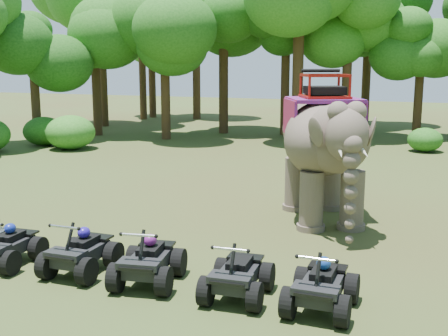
{
  "coord_description": "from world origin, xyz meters",
  "views": [
    {
      "loc": [
        4.85,
        -11.87,
        4.57
      ],
      "look_at": [
        0.0,
        1.2,
        1.9
      ],
      "focal_mm": 45.0,
      "sensor_mm": 36.0,
      "label": 1
    }
  ],
  "objects_px": {
    "atv_3": "(238,268)",
    "atv_2": "(148,254)",
    "atv_0": "(7,240)",
    "atv_1": "(81,246)",
    "atv_4": "(322,279)",
    "elephant": "(324,146)"
  },
  "relations": [
    {
      "from": "atv_3",
      "to": "atv_2",
      "type": "bearing_deg",
      "value": 175.96
    },
    {
      "from": "atv_0",
      "to": "atv_1",
      "type": "distance_m",
      "value": 1.86
    },
    {
      "from": "atv_2",
      "to": "atv_4",
      "type": "height_order",
      "value": "atv_2"
    },
    {
      "from": "atv_3",
      "to": "atv_4",
      "type": "relative_size",
      "value": 0.98
    },
    {
      "from": "atv_1",
      "to": "atv_4",
      "type": "xyz_separation_m",
      "value": [
        5.27,
        -0.05,
        -0.0
      ]
    },
    {
      "from": "atv_0",
      "to": "atv_3",
      "type": "distance_m",
      "value": 5.48
    },
    {
      "from": "atv_4",
      "to": "atv_1",
      "type": "bearing_deg",
      "value": -179.71
    },
    {
      "from": "elephant",
      "to": "atv_4",
      "type": "xyz_separation_m",
      "value": [
        1.15,
        -6.15,
        -1.54
      ]
    },
    {
      "from": "atv_0",
      "to": "atv_4",
      "type": "height_order",
      "value": "atv_4"
    },
    {
      "from": "atv_1",
      "to": "atv_2",
      "type": "distance_m",
      "value": 1.66
    },
    {
      "from": "atv_1",
      "to": "atv_2",
      "type": "bearing_deg",
      "value": -1.0
    },
    {
      "from": "atv_4",
      "to": "atv_2",
      "type": "bearing_deg",
      "value": -179.67
    },
    {
      "from": "elephant",
      "to": "atv_0",
      "type": "relative_size",
      "value": 3.29
    },
    {
      "from": "elephant",
      "to": "atv_1",
      "type": "height_order",
      "value": "elephant"
    },
    {
      "from": "atv_1",
      "to": "atv_2",
      "type": "height_order",
      "value": "atv_2"
    },
    {
      "from": "atv_2",
      "to": "atv_3",
      "type": "xyz_separation_m",
      "value": [
        1.97,
        -0.02,
        -0.03
      ]
    },
    {
      "from": "elephant",
      "to": "atv_4",
      "type": "relative_size",
      "value": 3.11
    },
    {
      "from": "atv_1",
      "to": "atv_4",
      "type": "height_order",
      "value": "atv_1"
    },
    {
      "from": "elephant",
      "to": "atv_1",
      "type": "distance_m",
      "value": 7.52
    },
    {
      "from": "atv_3",
      "to": "atv_0",
      "type": "bearing_deg",
      "value": 177.94
    },
    {
      "from": "atv_4",
      "to": "atv_0",
      "type": "bearing_deg",
      "value": -178.26
    },
    {
      "from": "atv_0",
      "to": "atv_1",
      "type": "xyz_separation_m",
      "value": [
        1.86,
        0.16,
        0.04
      ]
    }
  ]
}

